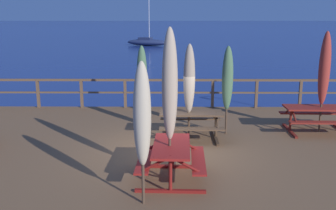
# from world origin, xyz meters

# --- Properties ---
(ground_plane) EXTENTS (600.00, 600.00, 0.00)m
(ground_plane) POSITION_xyz_m (0.00, 0.00, 0.00)
(ground_plane) COLOR navy
(wooden_deck) EXTENTS (16.66, 9.59, 0.72)m
(wooden_deck) POSITION_xyz_m (0.00, 0.00, 0.36)
(wooden_deck) COLOR brown
(wooden_deck) RESTS_ON ground
(railing_waterside_far) EXTENTS (16.46, 0.10, 1.09)m
(railing_waterside_far) POSITION_xyz_m (-0.00, 4.64, 1.46)
(railing_waterside_far) COLOR brown
(railing_waterside_far) RESTS_ON wooden_deck
(picnic_table_front_right) EXTENTS (1.76, 1.42, 0.78)m
(picnic_table_front_right) POSITION_xyz_m (0.65, 0.88, 1.27)
(picnic_table_front_right) COLOR brown
(picnic_table_front_right) RESTS_ON wooden_deck
(picnic_table_mid_centre) EXTENTS (1.97, 1.44, 0.78)m
(picnic_table_mid_centre) POSITION_xyz_m (4.43, 1.54, 1.28)
(picnic_table_mid_centre) COLOR maroon
(picnic_table_mid_centre) RESTS_ON wooden_deck
(picnic_table_back_left) EXTENTS (1.45, 1.70, 0.78)m
(picnic_table_back_left) POSITION_xyz_m (0.09, -1.97, 1.27)
(picnic_table_back_left) COLOR maroon
(picnic_table_back_left) RESTS_ON wooden_deck
(patio_umbrella_tall_mid_left) EXTENTS (0.32, 0.32, 2.66)m
(patio_umbrella_tall_mid_left) POSITION_xyz_m (0.58, 0.84, 2.41)
(patio_umbrella_tall_mid_left) COLOR #4C3828
(patio_umbrella_tall_mid_left) RESTS_ON wooden_deck
(patio_umbrella_tall_mid_right) EXTENTS (0.32, 0.32, 2.64)m
(patio_umbrella_tall_mid_right) POSITION_xyz_m (-0.42, -3.06, 2.40)
(patio_umbrella_tall_mid_right) COLOR #4C3828
(patio_umbrella_tall_mid_right) RESTS_ON wooden_deck
(patio_umbrella_short_mid) EXTENTS (0.32, 0.32, 2.97)m
(patio_umbrella_short_mid) POSITION_xyz_m (4.50, 1.52, 2.61)
(patio_umbrella_short_mid) COLOR #4C3828
(patio_umbrella_short_mid) RESTS_ON wooden_deck
(patio_umbrella_tall_back_left) EXTENTS (0.32, 0.32, 3.19)m
(patio_umbrella_tall_back_left) POSITION_xyz_m (0.06, -2.02, 2.74)
(patio_umbrella_tall_back_left) COLOR #4C3828
(patio_umbrella_tall_back_left) RESTS_ON wooden_deck
(patio_umbrella_tall_back_right) EXTENTS (0.32, 0.32, 2.57)m
(patio_umbrella_tall_back_right) POSITION_xyz_m (1.70, 1.35, 2.35)
(patio_umbrella_tall_back_right) COLOR #4C3828
(patio_umbrella_tall_back_right) RESTS_ON wooden_deck
(patio_umbrella_short_front) EXTENTS (0.32, 0.32, 2.50)m
(patio_umbrella_short_front) POSITION_xyz_m (-0.83, 2.40, 2.30)
(patio_umbrella_short_front) COLOR #4C3828
(patio_umbrella_short_front) RESTS_ON wooden_deck
(sailboat_distant) EXTENTS (6.21, 3.64, 7.72)m
(sailboat_distant) POSITION_xyz_m (-3.26, 45.21, 0.51)
(sailboat_distant) COLOR navy
(sailboat_distant) RESTS_ON ground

